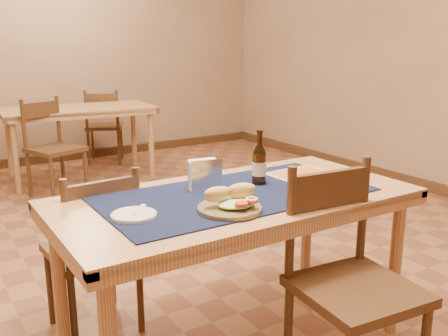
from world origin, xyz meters
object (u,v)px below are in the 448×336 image
chair_main_far (94,249)px  chair_main_near (350,280)px  sandwich_plate (231,204)px  beer_bottle (259,164)px  main_table (236,212)px  napkin_holder (205,175)px  back_table (79,115)px

chair_main_far → chair_main_near: bearing=-53.1°
sandwich_plate → chair_main_near: bearing=-42.6°
chair_main_far → chair_main_near: 1.20m
sandwich_plate → beer_bottle: bearing=37.9°
chair_main_near → beer_bottle: size_ratio=3.69×
chair_main_near → main_table: bearing=112.6°
chair_main_far → sandwich_plate: size_ratio=3.26×
main_table → napkin_holder: (-0.08, 0.13, 0.15)m
chair_main_far → napkin_holder: size_ratio=5.12×
main_table → beer_bottle: (0.18, 0.07, 0.18)m
napkin_holder → sandwich_plate: bearing=-100.8°
back_table → napkin_holder: bearing=-96.7°
beer_bottle → napkin_holder: (-0.26, 0.06, -0.03)m
back_table → chair_main_far: size_ratio=1.83×
beer_bottle → sandwich_plate: bearing=-142.1°
chair_main_near → sandwich_plate: 0.56m
back_table → napkin_holder: size_ratio=9.37×
chair_main_far → chair_main_near: size_ratio=0.90×
main_table → napkin_holder: napkin_holder is taller
chair_main_near → chair_main_far: bearing=126.9°
main_table → napkin_holder: size_ratio=9.65×
chair_main_near → napkin_holder: chair_main_near is taller
back_table → chair_main_near: bearing=-91.3°
chair_main_near → beer_bottle: (-0.03, 0.57, 0.36)m
sandwich_plate → beer_bottle: 0.41m
back_table → sandwich_plate: 3.59m
main_table → beer_bottle: bearing=21.4°
main_table → chair_main_far: 0.72m
back_table → beer_bottle: (-0.12, -3.31, 0.18)m
back_table → chair_main_far: 3.04m
main_table → back_table: (0.30, 3.38, 0.00)m
beer_bottle → main_table: bearing=-158.6°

